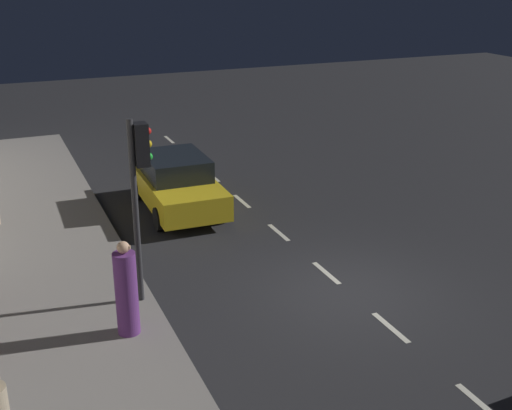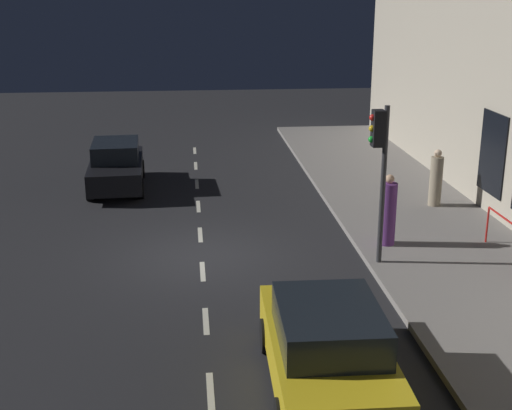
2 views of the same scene
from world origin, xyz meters
name	(u,v)px [view 1 (image 1 of 2)]	position (x,y,z in m)	size (l,w,h in m)	color
ground_plane	(349,292)	(0.00, 0.00, 0.00)	(60.00, 60.00, 0.00)	#232326
sidewalk	(49,352)	(6.25, 0.00, 0.07)	(4.50, 32.00, 0.15)	gray
lane_centre_line	(326,273)	(0.00, -1.00, 0.00)	(0.12, 27.20, 0.01)	beige
traffic_light	(139,174)	(4.14, -1.16, 2.84)	(0.47, 0.32, 3.80)	#2D2D30
parked_car_0	(177,183)	(1.94, -6.30, 0.79)	(2.04, 4.25, 1.58)	gold
pedestrian_1	(126,292)	(4.78, 0.02, 1.00)	(0.56, 0.56, 1.86)	#5B2D70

